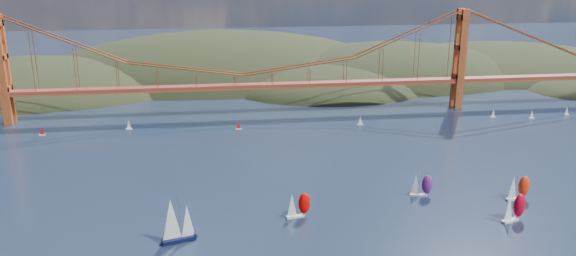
# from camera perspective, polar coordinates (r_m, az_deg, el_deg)

# --- Properties ---
(headlands) EXTENTS (725.00, 225.00, 96.00)m
(headlands) POSITION_cam_1_polar(r_m,az_deg,el_deg) (407.29, 1.04, 3.49)
(headlands) COLOR black
(headlands) RESTS_ON ground
(bridge) EXTENTS (552.00, 12.00, 55.00)m
(bridge) POSITION_cam_1_polar(r_m,az_deg,el_deg) (297.72, -4.87, 7.35)
(bridge) COLOR maroon
(bridge) RESTS_ON ground
(sloop_navy) EXTENTS (10.44, 7.31, 15.43)m
(sloop_navy) POSITION_cam_1_polar(r_m,az_deg,el_deg) (169.09, -11.30, -9.22)
(sloop_navy) COLOR black
(sloop_navy) RESTS_ON ground
(racer_0) EXTENTS (8.25, 4.12, 9.28)m
(racer_0) POSITION_cam_1_polar(r_m,az_deg,el_deg) (182.07, 1.01, -7.79)
(racer_0) COLOR white
(racer_0) RESTS_ON ground
(racer_1) EXTENTS (9.03, 5.67, 10.10)m
(racer_1) POSITION_cam_1_polar(r_m,az_deg,el_deg) (193.06, 21.98, -7.48)
(racer_1) COLOR silver
(racer_1) RESTS_ON ground
(racer_2) EXTENTS (8.62, 3.85, 9.76)m
(racer_2) POSITION_cam_1_polar(r_m,az_deg,el_deg) (210.33, 22.34, -5.60)
(racer_2) COLOR white
(racer_2) RESTS_ON ground
(racer_rwb) EXTENTS (7.98, 4.33, 8.95)m
(racer_rwb) POSITION_cam_1_polar(r_m,az_deg,el_deg) (203.35, 13.37, -5.63)
(racer_rwb) COLOR silver
(racer_rwb) RESTS_ON ground
(distant_boat_2) EXTENTS (3.00, 2.00, 4.70)m
(distant_boat_2) POSITION_cam_1_polar(r_m,az_deg,el_deg) (291.10, -23.73, -0.24)
(distant_boat_2) COLOR silver
(distant_boat_2) RESTS_ON ground
(distant_boat_3) EXTENTS (3.00, 2.00, 4.70)m
(distant_boat_3) POSITION_cam_1_polar(r_m,az_deg,el_deg) (286.95, -15.88, 0.32)
(distant_boat_3) COLOR silver
(distant_boat_3) RESTS_ON ground
(distant_boat_4) EXTENTS (3.00, 2.00, 4.70)m
(distant_boat_4) POSITION_cam_1_polar(r_m,az_deg,el_deg) (316.42, 20.14, 1.42)
(distant_boat_4) COLOR silver
(distant_boat_4) RESTS_ON ground
(distant_boat_5) EXTENTS (3.00, 2.00, 4.70)m
(distant_boat_5) POSITION_cam_1_polar(r_m,az_deg,el_deg) (321.80, 23.53, 1.29)
(distant_boat_5) COLOR silver
(distant_boat_5) RESTS_ON ground
(distant_boat_6) EXTENTS (3.00, 2.00, 4.70)m
(distant_boat_6) POSITION_cam_1_polar(r_m,az_deg,el_deg) (337.30, 26.47, 1.57)
(distant_boat_6) COLOR silver
(distant_boat_6) RESTS_ON ground
(distant_boat_8) EXTENTS (3.00, 2.00, 4.70)m
(distant_boat_8) POSITION_cam_1_polar(r_m,az_deg,el_deg) (286.01, 7.36, 0.77)
(distant_boat_8) COLOR silver
(distant_boat_8) RESTS_ON ground
(distant_boat_9) EXTENTS (3.00, 2.00, 4.70)m
(distant_boat_9) POSITION_cam_1_polar(r_m,az_deg,el_deg) (277.13, -5.03, 0.34)
(distant_boat_9) COLOR silver
(distant_boat_9) RESTS_ON ground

